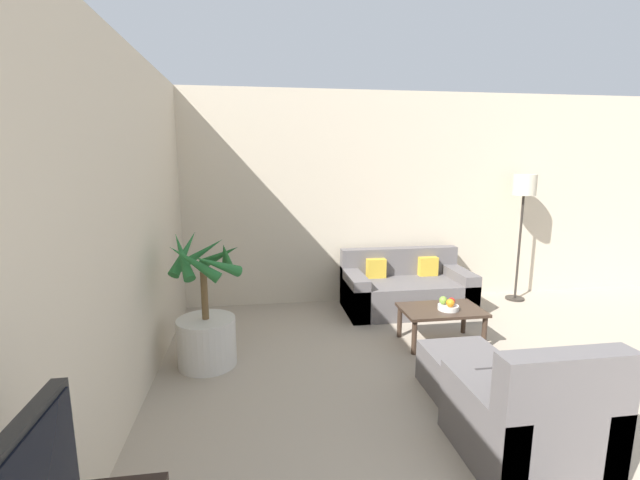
# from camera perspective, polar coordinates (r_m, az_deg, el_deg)

# --- Properties ---
(wall_back) EXTENTS (8.37, 0.06, 2.70)m
(wall_back) POSITION_cam_1_polar(r_m,az_deg,el_deg) (5.96, 16.15, 5.43)
(wall_back) COLOR beige
(wall_back) RESTS_ON ground_plane
(wall_left) EXTENTS (0.06, 7.60, 2.70)m
(wall_left) POSITION_cam_1_polar(r_m,az_deg,el_deg) (2.58, -29.52, -1.80)
(wall_left) COLOR beige
(wall_left) RESTS_ON ground_plane
(potted_palm) EXTENTS (0.65, 0.72, 1.25)m
(potted_palm) POSITION_cam_1_polar(r_m,az_deg,el_deg) (4.05, -14.94, -10.71)
(potted_palm) COLOR beige
(potted_palm) RESTS_ON ground_plane
(sofa_loveseat) EXTENTS (1.53, 0.80, 0.73)m
(sofa_loveseat) POSITION_cam_1_polar(r_m,az_deg,el_deg) (5.46, 11.34, -6.53)
(sofa_loveseat) COLOR #605B5B
(sofa_loveseat) RESTS_ON ground_plane
(floor_lamp) EXTENTS (0.29, 0.29, 1.67)m
(floor_lamp) POSITION_cam_1_polar(r_m,az_deg,el_deg) (6.12, 25.53, 5.46)
(floor_lamp) COLOR #2D2823
(floor_lamp) RESTS_ON ground_plane
(coffee_table) EXTENTS (0.81, 0.51, 0.37)m
(coffee_table) POSITION_cam_1_polar(r_m,az_deg,el_deg) (4.56, 15.86, -9.41)
(coffee_table) COLOR #38281E
(coffee_table) RESTS_ON ground_plane
(fruit_bowl) EXTENTS (0.21, 0.21, 0.05)m
(fruit_bowl) POSITION_cam_1_polar(r_m,az_deg,el_deg) (4.51, 16.72, -8.61)
(fruit_bowl) COLOR beige
(fruit_bowl) RESTS_ON coffee_table
(apple_red) EXTENTS (0.07, 0.07, 0.07)m
(apple_red) POSITION_cam_1_polar(r_m,az_deg,el_deg) (4.52, 17.14, -7.78)
(apple_red) COLOR red
(apple_red) RESTS_ON fruit_bowl
(apple_green) EXTENTS (0.08, 0.08, 0.08)m
(apple_green) POSITION_cam_1_polar(r_m,az_deg,el_deg) (4.51, 16.11, -7.72)
(apple_green) COLOR olive
(apple_green) RESTS_ON fruit_bowl
(orange_fruit) EXTENTS (0.08, 0.08, 0.08)m
(orange_fruit) POSITION_cam_1_polar(r_m,az_deg,el_deg) (4.44, 16.98, -8.04)
(orange_fruit) COLOR orange
(orange_fruit) RESTS_ON fruit_bowl
(armchair) EXTENTS (0.77, 0.77, 0.84)m
(armchair) POSITION_cam_1_polar(r_m,az_deg,el_deg) (3.12, 26.04, -20.85)
(armchair) COLOR #605B5B
(armchair) RESTS_ON ground_plane
(ottoman) EXTENTS (0.58, 0.55, 0.34)m
(ottoman) POSITION_cam_1_polar(r_m,az_deg,el_deg) (3.78, 18.50, -16.28)
(ottoman) COLOR #605B5B
(ottoman) RESTS_ON ground_plane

